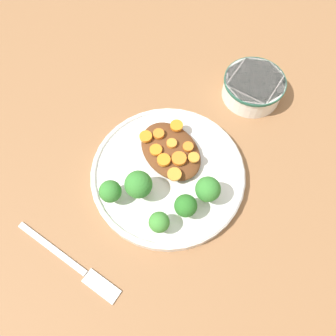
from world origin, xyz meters
name	(u,v)px	position (x,y,z in m)	size (l,w,h in m)	color
ground_plane	(168,176)	(0.00, 0.00, 0.00)	(4.00, 4.00, 0.00)	#8C603D
plate	(168,173)	(0.00, 0.00, 0.01)	(0.27, 0.27, 0.02)	silver
dip_bowl	(253,87)	(0.06, -0.24, 0.03)	(0.12, 0.12, 0.05)	white
stew_mound	(171,150)	(0.03, -0.02, 0.03)	(0.13, 0.09, 0.02)	#5B3319
broccoli_floret_0	(186,206)	(-0.08, 0.02, 0.05)	(0.04, 0.04, 0.05)	#7FA85B
broccoli_floret_1	(110,192)	(0.01, 0.10, 0.05)	(0.04, 0.04, 0.05)	#759E51
broccoli_floret_2	(139,185)	(-0.01, 0.06, 0.05)	(0.05, 0.05, 0.06)	#759E51
broccoli_floret_3	(159,223)	(-0.07, 0.07, 0.04)	(0.03, 0.03, 0.04)	#759E51
broccoli_floret_4	(208,190)	(-0.08, -0.03, 0.05)	(0.04, 0.04, 0.06)	#759E51
carrot_slice_0	(172,143)	(0.03, -0.03, 0.04)	(0.02, 0.02, 0.01)	orange
carrot_slice_1	(159,134)	(0.06, -0.02, 0.04)	(0.02, 0.02, 0.01)	orange
carrot_slice_2	(163,160)	(0.01, 0.00, 0.04)	(0.02, 0.02, 0.01)	orange
carrot_slice_3	(194,157)	(-0.01, -0.05, 0.04)	(0.02, 0.02, 0.00)	orange
carrot_slice_4	(177,126)	(0.06, -0.06, 0.04)	(0.02, 0.02, 0.01)	orange
carrot_slice_5	(188,147)	(0.01, -0.05, 0.04)	(0.02, 0.02, 0.01)	orange
carrot_slice_6	(157,149)	(0.04, 0.00, 0.04)	(0.02, 0.02, 0.01)	orange
carrot_slice_7	(175,174)	(-0.02, 0.00, 0.04)	(0.02, 0.02, 0.00)	orange
carrot_slice_8	(180,159)	(0.00, -0.02, 0.04)	(0.03, 0.03, 0.01)	orange
carrot_slice_9	(143,138)	(0.07, 0.00, 0.04)	(0.02, 0.02, 0.01)	orange
fork	(76,267)	(-0.05, 0.21, 0.00)	(0.20, 0.09, 0.01)	silver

